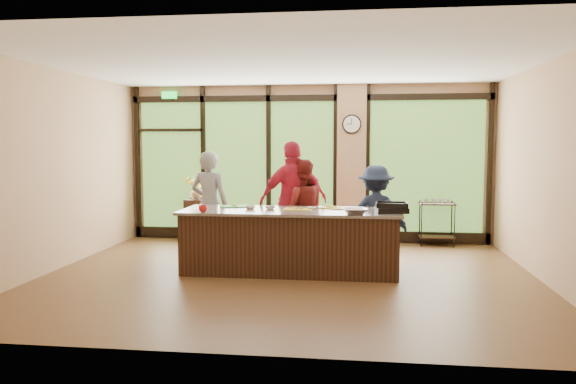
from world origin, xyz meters
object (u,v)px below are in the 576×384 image
(cook_left, at_px, (210,204))
(cook_right, at_px, (376,214))
(bar_cart, at_px, (437,217))
(flower_stand, at_px, (198,220))
(island_base, at_px, (290,242))
(roasting_pan, at_px, (392,210))

(cook_left, distance_m, cook_right, 2.72)
(cook_right, distance_m, bar_cart, 2.04)
(flower_stand, height_order, bar_cart, bar_cart)
(island_base, distance_m, flower_stand, 3.24)
(cook_right, relative_size, flower_stand, 1.92)
(island_base, relative_size, bar_cart, 3.53)
(cook_left, bearing_deg, bar_cart, -146.60)
(roasting_pan, xyz_separation_m, bar_cart, (0.98, 2.59, -0.43))
(roasting_pan, bearing_deg, cook_right, 94.01)
(cook_right, bearing_deg, flower_stand, -30.94)
(cook_left, xyz_separation_m, flower_stand, (-0.67, 1.59, -0.48))
(island_base, xyz_separation_m, cook_right, (1.26, 0.80, 0.33))
(island_base, xyz_separation_m, flower_stand, (-2.12, 2.45, -0.04))
(cook_left, distance_m, flower_stand, 1.79)
(cook_right, xyz_separation_m, flower_stand, (-3.39, 1.65, -0.37))
(flower_stand, bearing_deg, cook_right, -17.16)
(island_base, bearing_deg, cook_right, 32.37)
(cook_right, xyz_separation_m, roasting_pan, (0.19, -0.94, 0.19))
(island_base, bearing_deg, roasting_pan, -5.45)
(bar_cart, bearing_deg, island_base, -135.70)
(roasting_pan, height_order, bar_cart, roasting_pan)
(roasting_pan, xyz_separation_m, flower_stand, (-3.58, 2.59, -0.56))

